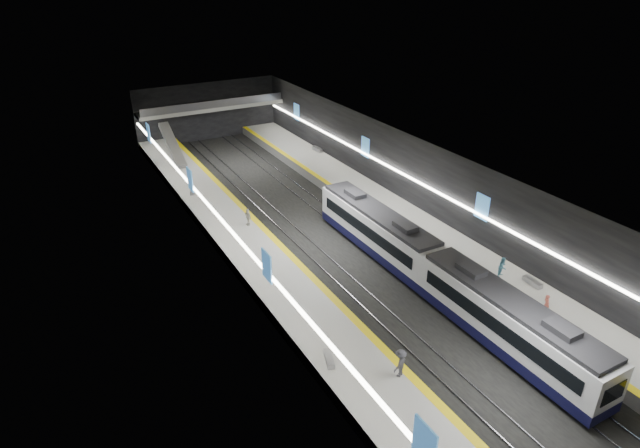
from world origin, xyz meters
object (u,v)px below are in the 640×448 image
train (433,268)px  bench_right_near (532,282)px  passenger_right_a (546,305)px  bench_right_far (317,149)px  passenger_right_b (503,267)px  passenger_left_a (248,217)px  escalator (173,145)px  passenger_left_b (400,363)px  bench_left_near (329,359)px  bench_left_far (193,191)px

train → bench_right_near: bearing=-31.6°
bench_right_near → passenger_right_a: size_ratio=1.04×
bench_right_far → passenger_right_b: (-1.69, -33.24, 0.59)m
bench_right_far → passenger_left_a: bearing=-139.2°
escalator → bench_right_far: (17.00, -5.68, -1.67)m
bench_right_far → passenger_left_b: (-15.38, -38.39, 0.71)m
escalator → passenger_left_b: (1.62, -44.06, -0.96)m
bench_right_far → passenger_left_a: 21.98m
bench_left_near → passenger_left_a: 20.14m
passenger_left_b → passenger_left_a: bearing=-113.5°
passenger_right_b → passenger_right_a: bearing=-123.3°
escalator → bench_right_far: 18.00m
train → passenger_right_b: size_ratio=18.40×
bench_right_near → bench_right_far: (0.52, 35.26, 0.02)m
bench_right_far → passenger_right_a: passenger_right_a is taller
escalator → bench_right_far: bearing=-18.5°
bench_right_far → passenger_right_a: 38.47m
train → bench_right_far: train is taller
train → bench_right_far: bearing=77.4°
bench_left_near → passenger_left_a: (2.72, 19.95, 0.62)m
escalator → bench_right_far: size_ratio=4.33×
escalator → bench_right_near: 44.16m
passenger_right_a → passenger_right_b: 5.24m
bench_left_far → bench_right_near: 34.62m
passenger_right_b → bench_right_near: bearing=-80.9°
passenger_right_b → passenger_left_a: passenger_right_b is taller
bench_right_near → passenger_left_a: size_ratio=1.02×
bench_left_far → bench_right_near: (17.49, -29.89, -0.01)m
passenger_left_a → passenger_left_b: 23.06m
bench_left_near → bench_right_far: 39.81m
bench_right_far → passenger_left_a: (-15.74, -15.33, 0.59)m
bench_right_far → passenger_left_b: size_ratio=0.99×
bench_left_far → passenger_left_a: passenger_left_a is taller
escalator → passenger_right_a: bearing=-72.1°
passenger_left_b → train: bearing=-164.1°
bench_right_near → passenger_left_a: 25.08m
bench_left_far → passenger_left_b: size_ratio=0.91×
train → bench_right_far: 32.06m
bench_right_near → passenger_left_b: passenger_left_b is taller
escalator → bench_left_far: bearing=-95.2°
bench_right_far → bench_left_far: bearing=-166.8°
bench_left_near → bench_right_near: size_ratio=0.96×
bench_left_near → bench_right_near: bearing=19.1°
passenger_right_b → passenger_left_b: size_ratio=0.87×
train → bench_left_far: size_ratio=17.51×
bench_left_near → bench_right_near: 17.94m
train → passenger_left_b: size_ratio=16.01×
bench_left_far → passenger_right_b: passenger_right_b is taller
bench_right_near → bench_left_near: bearing=-175.9°
passenger_right_a → bench_right_far: bearing=18.7°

